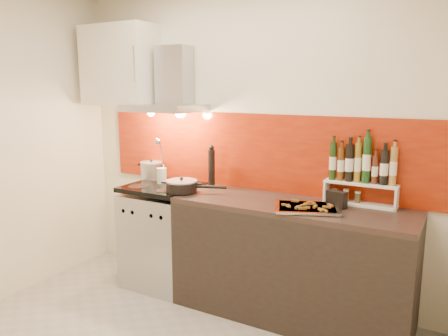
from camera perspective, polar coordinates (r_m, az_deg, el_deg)
The scene contains 13 objects.
back_wall at distance 3.69m, azimuth 3.44°, elevation 3.41°, with size 3.40×0.02×2.60m, color silver.
backsplash at distance 3.67m, azimuth 4.04°, elevation 2.10°, with size 3.00×0.02×0.64m, color maroon.
range_stove at distance 4.00m, azimuth -7.84°, elevation -8.78°, with size 0.60×0.60×0.91m.
counter at distance 3.45m, azimuth 8.68°, elevation -11.86°, with size 1.80×0.60×0.90m.
range_hood at distance 3.89m, azimuth -7.04°, elevation 10.25°, with size 0.62×0.50×0.61m.
upper_cabinet at distance 4.23m, azimuth -13.37°, elevation 12.88°, with size 0.70×0.35×0.72m, color #EDE5CE.
stock_pot at distance 4.17m, azimuth -9.45°, elevation -0.23°, with size 0.21×0.21×0.18m.
saute_pan at distance 3.61m, azimuth -5.45°, elevation -2.33°, with size 0.49×0.27×0.12m.
utensil_jar at distance 3.91m, azimuth -8.22°, elevation -0.33°, with size 0.09×0.13×0.42m.
pepper_mill at distance 3.75m, azimuth -1.64°, elevation 0.12°, with size 0.06×0.06×0.37m.
step_shelf at distance 3.34m, azimuth 17.41°, elevation -0.79°, with size 0.52×0.14×0.51m.
caddy_box at distance 3.25m, azimuth 14.50°, elevation -3.99°, with size 0.14×0.06×0.12m, color black.
baking_tray at distance 3.17m, azimuth 10.79°, elevation -5.07°, with size 0.55×0.49×0.03m.
Camera 1 is at (1.60, -1.89, 1.76)m, focal length 35.00 mm.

